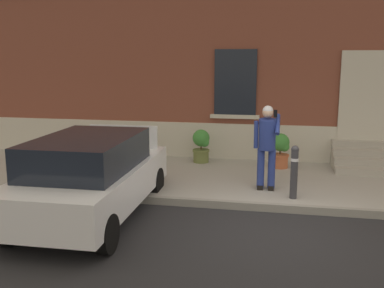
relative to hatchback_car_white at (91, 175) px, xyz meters
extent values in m
plane|color=#232326|center=(3.13, 0.00, -0.79)|extent=(80.00, 80.00, 0.00)
cube|color=#99968E|center=(3.13, 2.80, -0.71)|extent=(24.00, 3.60, 0.15)
cube|color=gray|center=(3.13, 0.94, -0.71)|extent=(24.00, 0.12, 0.15)
cube|color=brown|center=(3.13, 5.30, 2.96)|extent=(24.00, 1.40, 7.50)
cube|color=#BCB7A8|center=(3.13, 4.58, -0.24)|extent=(24.00, 0.08, 1.10)
cube|color=maroon|center=(5.27, 4.57, 1.05)|extent=(1.00, 0.08, 2.10)
cube|color=#BCB7A8|center=(5.27, 4.55, 1.10)|extent=(1.16, 0.06, 2.24)
cube|color=black|center=(2.07, 4.57, 1.41)|extent=(1.10, 0.06, 1.70)
cube|color=#BCB7A8|center=(2.07, 4.54, 0.51)|extent=(1.30, 0.12, 0.10)
cube|color=#9E998E|center=(5.27, 3.48, -0.56)|extent=(1.42, 0.32, 0.16)
cube|color=#9E998E|center=(5.27, 3.80, -0.48)|extent=(1.42, 0.32, 0.32)
cube|color=#9E998E|center=(5.27, 4.12, -0.40)|extent=(1.42, 0.32, 0.48)
cube|color=#9E998E|center=(5.27, 4.44, -0.32)|extent=(1.42, 0.32, 0.64)
cube|color=white|center=(0.00, 0.02, -0.17)|extent=(1.80, 4.02, 0.64)
cube|color=black|center=(0.00, -0.13, 0.43)|extent=(1.57, 2.42, 0.56)
cube|color=black|center=(-0.03, 2.04, -0.39)|extent=(1.66, 0.12, 0.20)
cube|color=yellow|center=(-0.03, 2.04, -0.21)|extent=(0.52, 0.03, 0.12)
cube|color=#B21414|center=(-0.78, 2.02, 0.05)|extent=(0.16, 0.04, 0.18)
cube|color=#B21414|center=(0.73, 2.04, 0.05)|extent=(0.16, 0.04, 0.18)
cube|color=white|center=(-0.02, 1.77, 0.33)|extent=(1.49, 0.08, 0.60)
cylinder|color=black|center=(-0.78, -1.39, -0.49)|extent=(0.21, 0.60, 0.60)
cylinder|color=black|center=(0.81, -1.37, -0.49)|extent=(0.21, 0.60, 0.60)
cylinder|color=black|center=(-0.81, 1.41, -0.49)|extent=(0.21, 0.60, 0.60)
cylinder|color=black|center=(0.78, 1.43, -0.49)|extent=(0.21, 0.60, 0.60)
cylinder|color=#333338|center=(3.55, 1.35, -0.16)|extent=(0.14, 0.14, 0.95)
sphere|color=#333338|center=(3.55, 1.35, 0.33)|extent=(0.15, 0.15, 0.15)
cylinder|color=silver|center=(3.55, 1.35, 0.13)|extent=(0.15, 0.15, 0.06)
cylinder|color=#333338|center=(-0.58, 1.35, -0.16)|extent=(0.14, 0.14, 0.95)
sphere|color=#333338|center=(-0.58, 1.35, 0.33)|extent=(0.15, 0.15, 0.15)
cylinder|color=silver|center=(-0.58, 1.35, 0.13)|extent=(0.15, 0.15, 0.06)
cylinder|color=navy|center=(2.90, 1.84, -0.19)|extent=(0.15, 0.15, 0.82)
cube|color=black|center=(2.90, 1.90, -0.59)|extent=(0.12, 0.28, 0.10)
cylinder|color=navy|center=(3.12, 1.84, -0.19)|extent=(0.15, 0.15, 0.82)
cube|color=black|center=(3.12, 1.90, -0.59)|extent=(0.12, 0.28, 0.10)
cylinder|color=navy|center=(3.01, 1.81, 0.53)|extent=(0.34, 0.40, 0.65)
sphere|color=tan|center=(3.01, 1.77, 0.98)|extent=(0.22, 0.22, 0.22)
sphere|color=silver|center=(3.01, 1.77, 1.01)|extent=(0.21, 0.21, 0.21)
cylinder|color=navy|center=(2.79, 1.78, 0.52)|extent=(0.09, 0.14, 0.57)
cylinder|color=navy|center=(3.21, 1.78, 0.74)|extent=(0.09, 0.44, 0.39)
cube|color=black|center=(3.16, 1.75, 0.96)|extent=(0.07, 0.02, 0.15)
cylinder|color=beige|center=(-0.75, 3.91, -0.47)|extent=(0.40, 0.40, 0.34)
cylinder|color=beige|center=(-0.75, 3.91, -0.33)|extent=(0.44, 0.44, 0.05)
cylinder|color=#47331E|center=(-0.75, 3.91, -0.18)|extent=(0.04, 0.04, 0.24)
sphere|color=#286B2D|center=(-0.75, 3.91, 0.00)|extent=(0.44, 0.44, 0.44)
sphere|color=#286B2D|center=(-0.65, 3.86, -0.10)|extent=(0.24, 0.24, 0.24)
cylinder|color=#606B38|center=(1.27, 4.01, -0.47)|extent=(0.40, 0.40, 0.34)
cylinder|color=#606B38|center=(1.27, 4.01, -0.33)|extent=(0.44, 0.44, 0.05)
cylinder|color=#47331E|center=(1.27, 4.01, -0.18)|extent=(0.04, 0.04, 0.24)
sphere|color=#387F33|center=(1.27, 4.01, 0.00)|extent=(0.44, 0.44, 0.44)
sphere|color=#387F33|center=(1.37, 3.96, -0.10)|extent=(0.24, 0.24, 0.24)
cylinder|color=#B25B38|center=(3.29, 3.81, -0.47)|extent=(0.40, 0.40, 0.34)
cylinder|color=#B25B38|center=(3.29, 3.81, -0.33)|extent=(0.44, 0.44, 0.05)
cylinder|color=#47331E|center=(3.29, 3.81, -0.18)|extent=(0.04, 0.04, 0.24)
sphere|color=#387F33|center=(3.29, 3.81, 0.00)|extent=(0.44, 0.44, 0.44)
sphere|color=#387F33|center=(3.39, 3.76, -0.10)|extent=(0.24, 0.24, 0.24)
camera|label=1|loc=(3.22, -7.14, 2.04)|focal=41.64mm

